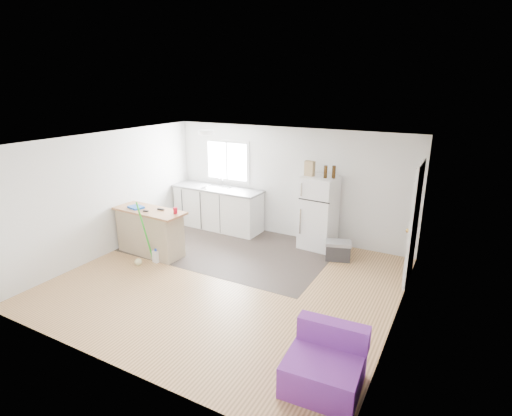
# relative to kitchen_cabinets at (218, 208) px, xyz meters

# --- Properties ---
(room) EXTENTS (5.51, 5.01, 2.41)m
(room) POSITION_rel_kitchen_cabinets_xyz_m (1.63, -2.16, 0.70)
(room) COLOR olive
(room) RESTS_ON ground
(vinyl_zone) EXTENTS (4.05, 2.50, 0.00)m
(vinyl_zone) POSITION_rel_kitchen_cabinets_xyz_m (0.91, -0.91, -0.49)
(vinyl_zone) COLOR #362E28
(vinyl_zone) RESTS_ON floor
(window) EXTENTS (1.18, 0.06, 0.98)m
(window) POSITION_rel_kitchen_cabinets_xyz_m (0.08, 0.32, 1.05)
(window) COLOR white
(window) RESTS_ON back_wall
(interior_door) EXTENTS (0.11, 0.92, 2.10)m
(interior_door) POSITION_rel_kitchen_cabinets_xyz_m (4.35, -0.61, 0.52)
(interior_door) COLOR white
(interior_door) RESTS_ON right_wall
(ceiling_fixture) EXTENTS (0.30, 0.30, 0.07)m
(ceiling_fixture) POSITION_rel_kitchen_cabinets_xyz_m (0.43, -0.96, 1.86)
(ceiling_fixture) COLOR white
(ceiling_fixture) RESTS_ON ceiling
(kitchen_cabinets) EXTENTS (2.20, 0.74, 1.26)m
(kitchen_cabinets) POSITION_rel_kitchen_cabinets_xyz_m (0.00, 0.00, 0.00)
(kitchen_cabinets) COLOR white
(kitchen_cabinets) RESTS_ON floor
(peninsula) EXTENTS (1.53, 0.66, 0.92)m
(peninsula) POSITION_rel_kitchen_cabinets_xyz_m (-0.35, -1.89, -0.03)
(peninsula) COLOR #C0AD8B
(peninsula) RESTS_ON floor
(refrigerator) EXTENTS (0.71, 0.68, 1.50)m
(refrigerator) POSITION_rel_kitchen_cabinets_xyz_m (2.46, 0.01, 0.25)
(refrigerator) COLOR white
(refrigerator) RESTS_ON floor
(cooler) EXTENTS (0.56, 0.46, 0.37)m
(cooler) POSITION_rel_kitchen_cabinets_xyz_m (3.03, -0.39, -0.31)
(cooler) COLOR #2B2B2D
(cooler) RESTS_ON floor
(purple_seat) EXTENTS (0.87, 0.82, 0.68)m
(purple_seat) POSITION_rel_kitchen_cabinets_xyz_m (3.92, -3.75, -0.25)
(purple_seat) COLOR purple
(purple_seat) RESTS_ON floor
(cleaner_jug) EXTENTS (0.14, 0.11, 0.27)m
(cleaner_jug) POSITION_rel_kitchen_cabinets_xyz_m (0.02, -2.17, -0.38)
(cleaner_jug) COLOR white
(cleaner_jug) RESTS_ON floor
(mop) EXTENTS (0.21, 0.36, 1.28)m
(mop) POSITION_rel_kitchen_cabinets_xyz_m (-0.16, -2.39, -0.26)
(mop) COLOR green
(mop) RESTS_ON floor
(red_cup) EXTENTS (0.09, 0.09, 0.12)m
(red_cup) POSITION_rel_kitchen_cabinets_xyz_m (0.28, -1.84, 0.49)
(red_cup) COLOR #B80B1F
(red_cup) RESTS_ON peninsula
(blue_tray) EXTENTS (0.35, 0.29, 0.04)m
(blue_tray) POSITION_rel_kitchen_cabinets_xyz_m (-0.63, -1.93, 0.44)
(blue_tray) COLOR #124BB1
(blue_tray) RESTS_ON peninsula
(tool_a) EXTENTS (0.14, 0.05, 0.03)m
(tool_a) POSITION_rel_kitchen_cabinets_xyz_m (-0.12, -1.79, 0.44)
(tool_a) COLOR black
(tool_a) RESTS_ON peninsula
(tool_b) EXTENTS (0.11, 0.07, 0.03)m
(tool_b) POSITION_rel_kitchen_cabinets_xyz_m (-0.29, -2.01, 0.44)
(tool_b) COLOR black
(tool_b) RESTS_ON peninsula
(cardboard_box) EXTENTS (0.22, 0.14, 0.30)m
(cardboard_box) POSITION_rel_kitchen_cabinets_xyz_m (2.24, -0.02, 1.16)
(cardboard_box) COLOR #A1845C
(cardboard_box) RESTS_ON refrigerator
(bottle_left) EXTENTS (0.08, 0.08, 0.25)m
(bottle_left) POSITION_rel_kitchen_cabinets_xyz_m (2.58, -0.06, 1.13)
(bottle_left) COLOR #331E09
(bottle_left) RESTS_ON refrigerator
(bottle_right) EXTENTS (0.09, 0.09, 0.25)m
(bottle_right) POSITION_rel_kitchen_cabinets_xyz_m (2.73, -0.00, 1.13)
(bottle_right) COLOR #331E09
(bottle_right) RESTS_ON refrigerator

